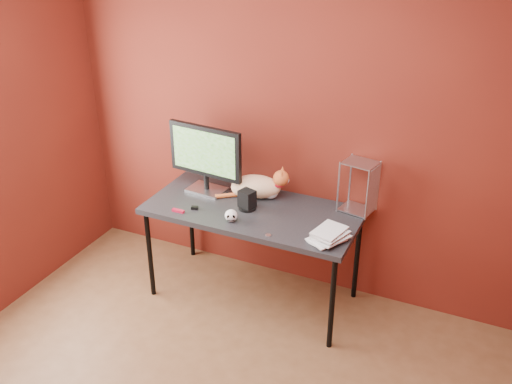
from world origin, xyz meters
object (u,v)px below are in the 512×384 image
at_px(cat, 257,186).
at_px(book_stack, 324,173).
at_px(desk, 253,215).
at_px(speaker, 247,200).
at_px(skull_mug, 231,215).
at_px(monitor, 205,156).

xyz_separation_m(cat, book_stack, (0.60, -0.32, 0.36)).
bearing_deg(book_stack, desk, 164.74).
height_order(desk, speaker, speaker).
bearing_deg(skull_mug, monitor, 113.81).
distance_m(monitor, cat, 0.43).
height_order(cat, speaker, cat).
bearing_deg(desk, speaker, -146.94).
xyz_separation_m(skull_mug, book_stack, (0.61, 0.07, 0.40)).
xyz_separation_m(monitor, speaker, (0.39, -0.13, -0.22)).
bearing_deg(speaker, cat, 110.71).
distance_m(desk, cat, 0.23).
bearing_deg(speaker, skull_mug, -80.11).
relative_size(monitor, book_stack, 0.67).
distance_m(cat, book_stack, 0.77).
relative_size(cat, speaker, 3.52).
relative_size(cat, skull_mug, 5.36).
relative_size(cat, book_stack, 0.57).
height_order(skull_mug, book_stack, book_stack).
distance_m(skull_mug, book_stack, 0.73).
height_order(monitor, skull_mug, monitor).
distance_m(speaker, book_stack, 0.71).
xyz_separation_m(desk, monitor, (-0.43, 0.10, 0.34)).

